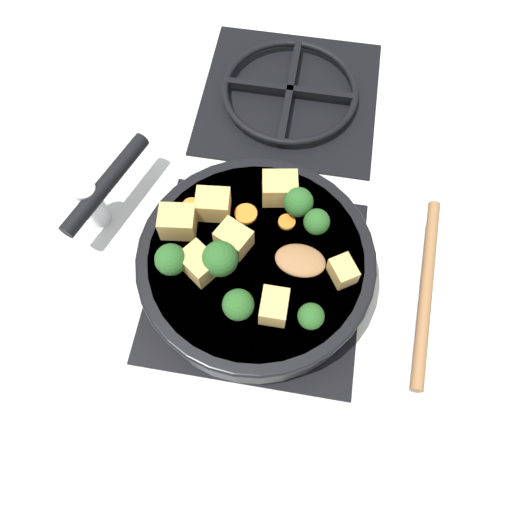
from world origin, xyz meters
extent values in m
plane|color=silver|center=(0.00, 0.00, 0.00)|extent=(2.40, 2.40, 0.00)
cube|color=black|center=(0.00, 0.00, 0.00)|extent=(0.31, 0.31, 0.01)
torus|color=black|center=(0.00, 0.00, 0.02)|extent=(0.24, 0.24, 0.01)
cube|color=black|center=(0.00, 0.00, 0.02)|extent=(0.01, 0.23, 0.01)
cube|color=black|center=(0.00, 0.00, 0.02)|extent=(0.23, 0.01, 0.01)
cube|color=black|center=(0.00, 0.36, 0.00)|extent=(0.31, 0.31, 0.01)
torus|color=black|center=(0.00, 0.36, 0.02)|extent=(0.24, 0.24, 0.01)
cube|color=black|center=(0.00, 0.36, 0.02)|extent=(0.01, 0.23, 0.01)
cube|color=black|center=(0.00, 0.36, 0.02)|extent=(0.23, 0.01, 0.01)
cylinder|color=black|center=(0.00, 0.00, 0.06)|extent=(0.32, 0.32, 0.06)
cylinder|color=brown|center=(0.00, 0.00, 0.06)|extent=(0.29, 0.29, 0.05)
torus|color=black|center=(0.00, 0.00, 0.08)|extent=(0.33, 0.33, 0.01)
cylinder|color=black|center=(-0.24, 0.09, 0.07)|extent=(0.09, 0.19, 0.02)
ellipsoid|color=olive|center=(0.06, 0.00, 0.09)|extent=(0.07, 0.05, 0.01)
cylinder|color=olive|center=(0.22, -0.01, 0.09)|extent=(0.03, 0.26, 0.02)
cube|color=tan|center=(0.02, 0.10, 0.10)|extent=(0.05, 0.05, 0.04)
cube|color=tan|center=(0.04, -0.07, 0.10)|extent=(0.03, 0.04, 0.03)
cube|color=tan|center=(-0.11, 0.02, 0.10)|extent=(0.05, 0.04, 0.04)
cube|color=tan|center=(-0.07, -0.03, 0.10)|extent=(0.06, 0.06, 0.04)
cube|color=tan|center=(-0.03, 0.01, 0.10)|extent=(0.05, 0.05, 0.03)
cube|color=tan|center=(-0.07, 0.06, 0.10)|extent=(0.05, 0.04, 0.04)
cube|color=tan|center=(0.12, -0.01, 0.10)|extent=(0.04, 0.05, 0.03)
cylinder|color=#709956|center=(0.08, -0.08, 0.09)|extent=(0.01, 0.01, 0.01)
sphere|color=#285B23|center=(0.08, -0.08, 0.11)|extent=(0.03, 0.03, 0.03)
cylinder|color=#709956|center=(-0.01, -0.08, 0.09)|extent=(0.01, 0.01, 0.01)
sphere|color=#285B23|center=(-0.01, -0.08, 0.11)|extent=(0.04, 0.04, 0.04)
cylinder|color=#709956|center=(0.07, 0.05, 0.09)|extent=(0.01, 0.01, 0.01)
sphere|color=#285B23|center=(0.07, 0.05, 0.11)|extent=(0.04, 0.04, 0.04)
cylinder|color=#709956|center=(0.05, 0.08, 0.09)|extent=(0.01, 0.01, 0.01)
sphere|color=#285B23|center=(0.05, 0.08, 0.11)|extent=(0.04, 0.04, 0.04)
cylinder|color=#709956|center=(-0.10, -0.04, 0.09)|extent=(0.01, 0.01, 0.01)
sphere|color=#285B23|center=(-0.10, -0.04, 0.11)|extent=(0.04, 0.04, 0.04)
cylinder|color=#709956|center=(-0.04, -0.03, 0.09)|extent=(0.01, 0.01, 0.01)
sphere|color=#285B23|center=(-0.04, -0.03, 0.11)|extent=(0.05, 0.05, 0.05)
cylinder|color=orange|center=(-0.10, 0.06, 0.09)|extent=(0.03, 0.03, 0.01)
cylinder|color=orange|center=(0.03, 0.06, 0.09)|extent=(0.02, 0.02, 0.01)
cylinder|color=orange|center=(-0.02, 0.06, 0.09)|extent=(0.03, 0.03, 0.01)
cylinder|color=white|center=(-0.26, 0.06, 0.04)|extent=(0.04, 0.04, 0.07)
cylinder|color=#B7B7BC|center=(-0.26, 0.06, 0.08)|extent=(0.03, 0.03, 0.01)
camera|label=1|loc=(0.05, -0.28, 0.69)|focal=35.00mm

